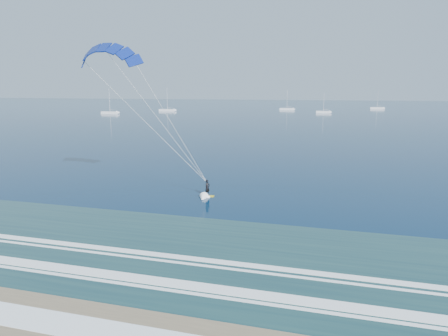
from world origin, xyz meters
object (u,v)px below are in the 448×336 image
(sailboat_4, at_px, (377,108))
(sailboat_2, at_px, (287,109))
(kitesurfer_rig, at_px, (154,114))
(sailboat_3, at_px, (323,112))
(sailboat_0, at_px, (110,113))
(sailboat_1, at_px, (167,110))

(sailboat_4, bearing_deg, sailboat_2, -153.61)
(kitesurfer_rig, xyz_separation_m, sailboat_2, (-8.06, 202.38, -9.08))
(kitesurfer_rig, relative_size, sailboat_3, 1.78)
(sailboat_0, distance_m, sailboat_2, 103.41)
(sailboat_0, relative_size, sailboat_1, 0.96)
(sailboat_2, xyz_separation_m, sailboat_4, (53.70, 26.64, -0.00))
(kitesurfer_rig, relative_size, sailboat_1, 1.41)
(sailboat_0, xyz_separation_m, sailboat_1, (18.72, 30.15, 0.00))
(sailboat_0, bearing_deg, sailboat_1, 58.16)
(sailboat_0, xyz_separation_m, sailboat_4, (136.74, 88.27, -0.01))
(sailboat_0, relative_size, sailboat_2, 1.09)
(sailboat_0, relative_size, sailboat_3, 1.21)
(sailboat_1, height_order, sailboat_3, sailboat_1)
(kitesurfer_rig, distance_m, sailboat_1, 185.82)
(sailboat_0, bearing_deg, sailboat_4, 32.84)
(kitesurfer_rig, height_order, sailboat_4, kitesurfer_rig)
(sailboat_4, bearing_deg, sailboat_1, -153.78)
(sailboat_3, xyz_separation_m, sailboat_4, (31.50, 53.06, 0.00))
(sailboat_3, bearing_deg, sailboat_0, -161.50)
(kitesurfer_rig, xyz_separation_m, sailboat_3, (14.13, 175.96, -9.08))
(sailboat_2, bearing_deg, sailboat_1, -153.92)
(sailboat_0, bearing_deg, kitesurfer_rig, -57.09)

